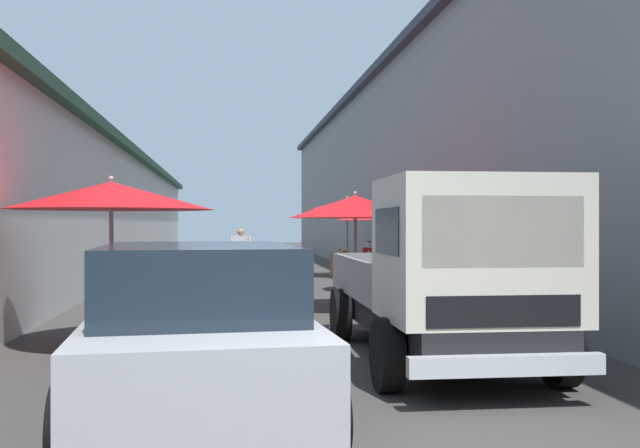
# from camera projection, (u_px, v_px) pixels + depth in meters

# --- Properties ---
(ground) EXTENTS (90.00, 90.00, 0.00)m
(ground) POSITION_uv_depth(u_px,v_px,m) (262.00, 291.00, 17.10)
(ground) COLOR #3D3A38
(building_right_concrete) EXTENTS (49.80, 7.50, 6.50)m
(building_right_concrete) POSITION_uv_depth(u_px,v_px,m) (513.00, 167.00, 20.28)
(building_right_concrete) COLOR gray
(building_right_concrete) RESTS_ON ground
(fruit_stall_mid_lane) EXTENTS (2.33, 2.33, 2.15)m
(fruit_stall_mid_lane) POSITION_uv_depth(u_px,v_px,m) (386.00, 225.00, 16.78)
(fruit_stall_mid_lane) COLOR #9E9EA3
(fruit_stall_mid_lane) RESTS_ON ground
(fruit_stall_far_right) EXTENTS (2.66, 2.66, 2.25)m
(fruit_stall_far_right) POSITION_uv_depth(u_px,v_px,m) (114.00, 216.00, 9.23)
(fruit_stall_far_right) COLOR #9E9EA3
(fruit_stall_far_right) RESTS_ON ground
(fruit_stall_near_left) EXTENTS (2.51, 2.51, 2.24)m
(fruit_stall_near_left) POSITION_uv_depth(u_px,v_px,m) (357.00, 222.00, 13.29)
(fruit_stall_near_left) COLOR #9E9EA3
(fruit_stall_near_left) RESTS_ON ground
(fruit_stall_near_right) EXTENTS (2.32, 2.32, 2.47)m
(fruit_stall_near_right) POSITION_uv_depth(u_px,v_px,m) (346.00, 215.00, 21.44)
(fruit_stall_near_right) COLOR #9E9EA3
(fruit_stall_near_right) RESTS_ON ground
(hatchback_car) EXTENTS (4.02, 2.14, 1.45)m
(hatchback_car) POSITION_uv_depth(u_px,v_px,m) (197.00, 329.00, 5.99)
(hatchback_car) COLOR #ADAFB5
(hatchback_car) RESTS_ON ground
(delivery_truck) EXTENTS (4.94, 2.02, 2.08)m
(delivery_truck) POSITION_uv_depth(u_px,v_px,m) (453.00, 278.00, 7.61)
(delivery_truck) COLOR black
(delivery_truck) RESTS_ON ground
(vendor_by_crates) EXTENTS (0.36, 0.57, 1.51)m
(vendor_by_crates) POSITION_uv_depth(u_px,v_px,m) (241.00, 253.00, 18.99)
(vendor_by_crates) COLOR navy
(vendor_by_crates) RESTS_ON ground
(parked_scooter) EXTENTS (1.69, 0.33, 1.14)m
(parked_scooter) POSITION_uv_depth(u_px,v_px,m) (372.00, 266.00, 19.74)
(parked_scooter) COLOR black
(parked_scooter) RESTS_ON ground
(plastic_stool) EXTENTS (0.30, 0.30, 0.43)m
(plastic_stool) POSITION_uv_depth(u_px,v_px,m) (459.00, 303.00, 11.63)
(plastic_stool) COLOR red
(plastic_stool) RESTS_ON ground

